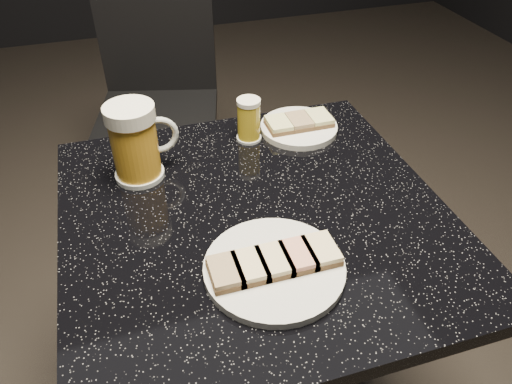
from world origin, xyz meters
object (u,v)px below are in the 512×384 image
plate_small (299,128)px  table (256,299)px  beer_tumbler (249,120)px  plate_large (274,268)px  chair (159,96)px  beer_mug (136,142)px

plate_small → table: plate_small is taller
plate_small → beer_tumbler: size_ratio=1.80×
plate_small → beer_tumbler: beer_tumbler is taller
plate_large → beer_tumbler: 0.40m
plate_small → chair: chair is taller
plate_large → beer_mug: bearing=117.8°
beer_mug → chair: size_ratio=0.18×
plate_small → beer_mug: bearing=-169.4°
plate_large → beer_tumbler: bearing=79.3°
beer_mug → plate_small: bearing=10.6°
plate_large → plate_small: 0.44m
beer_tumbler → chair: chair is taller
plate_large → table: plate_large is taller
beer_tumbler → chair: 0.82m
plate_large → beer_mug: size_ratio=1.45×
plate_small → beer_tumbler: bearing=-179.3°
table → chair: bearing=93.5°
plate_small → beer_tumbler: (-0.12, -0.00, 0.04)m
beer_mug → beer_tumbler: 0.26m
plate_small → chair: 0.83m
beer_tumbler → chair: bearing=99.1°
plate_large → table: (0.01, 0.15, -0.25)m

